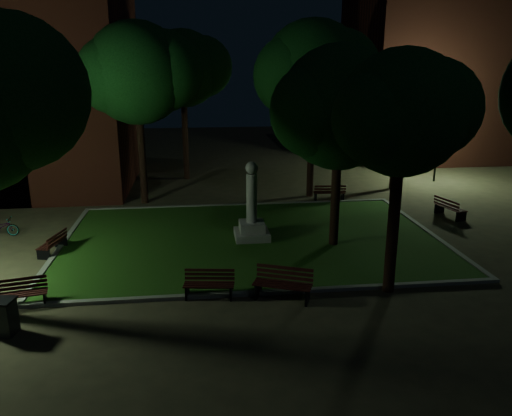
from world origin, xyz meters
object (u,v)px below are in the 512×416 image
at_px(trash_bin, 4,317).
at_px(bicycle, 0,227).
at_px(bench_left_side, 53,244).
at_px(bench_far_side, 329,193).
at_px(monument, 252,218).
at_px(bench_right_side, 449,208).
at_px(bench_near_right, 283,285).
at_px(bench_west_near, 20,294).
at_px(bench_near_left, 209,285).

distance_m(trash_bin, bicycle, 8.90).
height_order(bench_left_side, bench_far_side, bench_far_side).
height_order(monument, bench_right_side, monument).
bearing_deg(monument, bench_near_right, -86.24).
bearing_deg(bench_left_side, trash_bin, 16.44).
distance_m(bench_left_side, bench_far_side, 13.87).
relative_size(bench_left_side, bench_far_side, 0.93).
xyz_separation_m(monument, bench_right_side, (9.63, 2.02, -0.53)).
bearing_deg(bench_west_near, bench_near_left, -12.50).
height_order(bench_west_near, bench_far_side, bench_far_side).
height_order(bench_left_side, bicycle, bench_left_side).
relative_size(bench_west_near, bench_right_side, 0.93).
height_order(monument, bench_near_left, monument).
relative_size(bench_left_side, trash_bin, 1.56).
distance_m(bench_far_side, bicycle, 15.65).
relative_size(bench_right_side, bicycle, 1.14).
relative_size(monument, bench_west_near, 1.98).
height_order(bench_west_near, bicycle, bench_west_near).
relative_size(bench_right_side, bench_far_side, 1.03).
height_order(monument, bench_far_side, monument).
height_order(monument, bench_left_side, monument).
relative_size(bench_left_side, bench_right_side, 0.90).
xyz_separation_m(bench_west_near, bench_right_side, (17.16, 7.03, 0.03)).
xyz_separation_m(bench_near_right, bench_west_near, (-7.89, 0.43, -0.07)).
xyz_separation_m(monument, bench_west_near, (-7.53, -5.01, -0.56)).
distance_m(monument, trash_bin, 9.96).
distance_m(monument, bench_west_near, 9.06).
relative_size(bench_near_left, bench_west_near, 1.00).
bearing_deg(bench_far_side, trash_bin, 49.63).
bearing_deg(bicycle, bench_near_left, -124.61).
xyz_separation_m(bench_near_left, bench_near_right, (2.26, -0.39, 0.06)).
distance_m(bench_west_near, bench_right_side, 18.54).
distance_m(bench_near_right, trash_bin, 7.86).
height_order(bench_near_left, bench_near_right, bench_near_right).
bearing_deg(bench_west_near, bench_right_side, 10.11).
distance_m(bench_left_side, trash_bin, 6.01).
relative_size(bench_near_left, trash_bin, 1.61).
bearing_deg(bench_right_side, monument, 87.53).
bearing_deg(trash_bin, bench_right_side, 26.91).
relative_size(monument, trash_bin, 3.18).
bearing_deg(trash_bin, bench_west_near, 94.13).
xyz_separation_m(bench_far_side, bicycle, (-15.20, -3.75, -0.03)).
relative_size(bench_left_side, bicycle, 1.03).
height_order(bench_near_right, bench_far_side, bench_near_right).
relative_size(bench_near_right, bench_right_side, 1.09).
height_order(monument, trash_bin, monument).
bearing_deg(bench_near_right, bench_right_side, 61.21).
relative_size(bench_near_left, bench_left_side, 1.03).
relative_size(bench_far_side, trash_bin, 1.69).
bearing_deg(bench_left_side, bench_near_left, 66.40).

